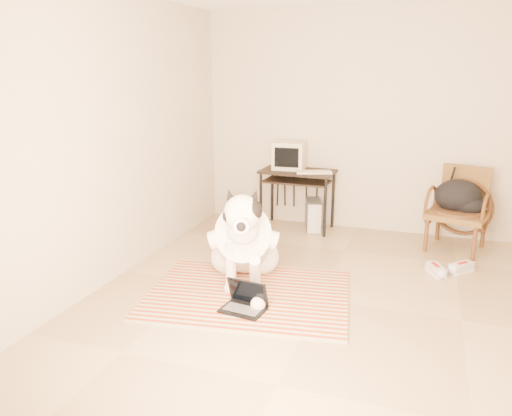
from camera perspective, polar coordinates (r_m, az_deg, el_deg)
The scene contains 15 objects.
floor at distance 4.53m, azimuth 7.31°, elevation -10.36°, with size 4.50×4.50×0.00m, color #9F8761.
wall_back at distance 6.34m, azimuth 12.05°, elevation 9.54°, with size 4.50×4.50×0.00m, color #C1B49E.
wall_front at distance 2.03m, azimuth -4.82°, elevation -2.20°, with size 4.50×4.50×0.00m, color #C1B49E.
wall_left at distance 4.92m, azimuth -15.71°, elevation 7.71°, with size 4.50×4.50×0.00m, color #C1B49E.
rug at distance 4.57m, azimuth -0.90°, elevation -9.84°, with size 1.97×1.61×0.02m.
dog at distance 4.71m, azimuth -1.37°, elevation -3.90°, with size 0.79×1.29×1.02m.
laptop at distance 4.26m, azimuth -1.28°, elevation -10.73°, with size 0.39×0.30×0.25m.
computer_desk at distance 6.29m, azimuth 4.75°, elevation 3.34°, with size 0.93×0.54×0.76m.
crt_monitor at distance 6.35m, azimuth 3.86°, elevation 6.04°, with size 0.40×0.39×0.34m.
desk_keyboard at distance 6.12m, azimuth 6.63°, elevation 4.10°, with size 0.42×0.16×0.03m, color beige.
pc_tower at distance 6.38m, azimuth 6.55°, elevation -0.80°, with size 0.29×0.44×0.39m.
rattan_chair at distance 6.04m, azimuth 22.17°, elevation -0.10°, with size 0.74×0.72×0.92m.
backpack at distance 6.00m, azimuth 22.31°, elevation 1.12°, with size 0.53×0.42×0.38m.
sneaker_left at distance 5.32m, azimuth 19.88°, elevation -6.69°, with size 0.21×0.29×0.09m.
sneaker_right at distance 5.47m, azimuth 22.38°, elevation -6.36°, with size 0.27×0.28×0.10m.
Camera 1 is at (0.79, -4.01, 1.96)m, focal length 35.00 mm.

